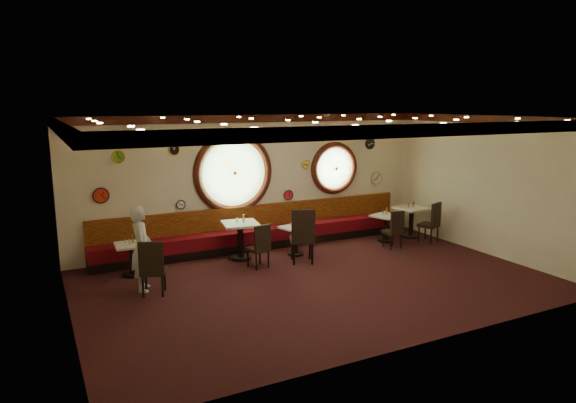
% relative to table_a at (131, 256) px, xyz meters
% --- Properties ---
extents(floor, '(9.00, 6.00, 0.00)m').
position_rel_table_a_xyz_m(floor, '(3.20, -2.02, -0.43)').
color(floor, black).
rests_on(floor, ground).
extents(ceiling, '(9.00, 6.00, 0.02)m').
position_rel_table_a_xyz_m(ceiling, '(3.20, -2.02, 2.77)').
color(ceiling, gold).
rests_on(ceiling, wall_back).
extents(wall_back, '(9.00, 0.02, 3.20)m').
position_rel_table_a_xyz_m(wall_back, '(3.20, 0.98, 1.17)').
color(wall_back, beige).
rests_on(wall_back, floor).
extents(wall_front, '(9.00, 0.02, 3.20)m').
position_rel_table_a_xyz_m(wall_front, '(3.20, -5.02, 1.17)').
color(wall_front, beige).
rests_on(wall_front, floor).
extents(wall_left, '(0.02, 6.00, 3.20)m').
position_rel_table_a_xyz_m(wall_left, '(-1.30, -2.02, 1.17)').
color(wall_left, beige).
rests_on(wall_left, floor).
extents(wall_right, '(0.02, 6.00, 3.20)m').
position_rel_table_a_xyz_m(wall_right, '(7.70, -2.02, 1.17)').
color(wall_right, beige).
rests_on(wall_right, floor).
extents(molding_back, '(9.00, 0.10, 0.18)m').
position_rel_table_a_xyz_m(molding_back, '(3.20, 0.93, 2.68)').
color(molding_back, '#351109').
rests_on(molding_back, wall_back).
extents(molding_front, '(9.00, 0.10, 0.18)m').
position_rel_table_a_xyz_m(molding_front, '(3.20, -4.97, 2.68)').
color(molding_front, '#351109').
rests_on(molding_front, wall_back).
extents(molding_left, '(0.10, 6.00, 0.18)m').
position_rel_table_a_xyz_m(molding_left, '(-1.25, -2.02, 2.68)').
color(molding_left, '#351109').
rests_on(molding_left, wall_back).
extents(molding_right, '(0.10, 6.00, 0.18)m').
position_rel_table_a_xyz_m(molding_right, '(7.65, -2.02, 2.68)').
color(molding_right, '#351109').
rests_on(molding_right, wall_back).
extents(banquette_base, '(8.00, 0.55, 0.20)m').
position_rel_table_a_xyz_m(banquette_base, '(3.20, 0.70, -0.33)').
color(banquette_base, black).
rests_on(banquette_base, floor).
extents(banquette_seat, '(8.00, 0.55, 0.30)m').
position_rel_table_a_xyz_m(banquette_seat, '(3.20, 0.70, -0.08)').
color(banquette_seat, '#590711').
rests_on(banquette_seat, banquette_base).
extents(banquette_back, '(8.00, 0.10, 0.55)m').
position_rel_table_a_xyz_m(banquette_back, '(3.20, 0.92, 0.32)').
color(banquette_back, '#5C0E07').
rests_on(banquette_back, wall_back).
extents(porthole_left_glass, '(1.66, 0.02, 1.66)m').
position_rel_table_a_xyz_m(porthole_left_glass, '(2.60, 0.97, 1.42)').
color(porthole_left_glass, '#77A865').
rests_on(porthole_left_glass, wall_back).
extents(porthole_left_frame, '(1.98, 0.18, 1.98)m').
position_rel_table_a_xyz_m(porthole_left_frame, '(2.60, 0.96, 1.42)').
color(porthole_left_frame, '#351109').
rests_on(porthole_left_frame, wall_back).
extents(porthole_left_ring, '(1.61, 0.03, 1.61)m').
position_rel_table_a_xyz_m(porthole_left_ring, '(2.60, 0.93, 1.42)').
color(porthole_left_ring, gold).
rests_on(porthole_left_ring, wall_back).
extents(porthole_right_glass, '(1.10, 0.02, 1.10)m').
position_rel_table_a_xyz_m(porthole_right_glass, '(5.40, 0.97, 1.37)').
color(porthole_right_glass, '#77A865').
rests_on(porthole_right_glass, wall_back).
extents(porthole_right_frame, '(1.38, 0.18, 1.38)m').
position_rel_table_a_xyz_m(porthole_right_frame, '(5.40, 0.96, 1.37)').
color(porthole_right_frame, '#351109').
rests_on(porthole_right_frame, wall_back).
extents(porthole_right_ring, '(1.09, 0.03, 1.09)m').
position_rel_table_a_xyz_m(porthole_right_ring, '(5.40, 0.93, 1.37)').
color(porthole_right_ring, gold).
rests_on(porthole_right_ring, wall_back).
extents(wall_clock_0, '(0.20, 0.03, 0.20)m').
position_rel_table_a_xyz_m(wall_clock_0, '(1.30, 0.94, 0.77)').
color(wall_clock_0, white).
rests_on(wall_clock_0, wall_back).
extents(wall_clock_1, '(0.26, 0.03, 0.26)m').
position_rel_table_a_xyz_m(wall_clock_1, '(-0.00, 0.94, 1.92)').
color(wall_clock_1, '#72AF23').
rests_on(wall_clock_1, wall_back).
extents(wall_clock_2, '(0.28, 0.03, 0.28)m').
position_rel_table_a_xyz_m(wall_clock_2, '(6.50, 0.94, 1.97)').
color(wall_clock_2, black).
rests_on(wall_clock_2, wall_back).
extents(wall_clock_3, '(0.32, 0.03, 0.32)m').
position_rel_table_a_xyz_m(wall_clock_3, '(-0.40, 0.94, 1.12)').
color(wall_clock_3, red).
rests_on(wall_clock_3, wall_back).
extents(wall_clock_4, '(0.22, 0.03, 0.22)m').
position_rel_table_a_xyz_m(wall_clock_4, '(4.55, 0.94, 1.52)').
color(wall_clock_4, '#FADE53').
rests_on(wall_clock_4, wall_back).
extents(wall_clock_5, '(0.34, 0.03, 0.34)m').
position_rel_table_a_xyz_m(wall_clock_5, '(6.75, 0.94, 1.02)').
color(wall_clock_5, white).
rests_on(wall_clock_5, wall_back).
extents(wall_clock_6, '(0.24, 0.03, 0.24)m').
position_rel_table_a_xyz_m(wall_clock_6, '(1.20, 0.94, 2.02)').
color(wall_clock_6, black).
rests_on(wall_clock_6, wall_back).
extents(wall_clock_7, '(0.24, 0.03, 0.24)m').
position_rel_table_a_xyz_m(wall_clock_7, '(4.05, 0.94, 0.77)').
color(wall_clock_7, red).
rests_on(wall_clock_7, wall_back).
extents(table_a, '(0.64, 0.64, 0.67)m').
position_rel_table_a_xyz_m(table_a, '(0.00, 0.00, 0.00)').
color(table_a, black).
rests_on(table_a, floor).
extents(table_b, '(0.89, 0.89, 0.85)m').
position_rel_table_a_xyz_m(table_b, '(2.40, 0.06, 0.11)').
color(table_b, black).
rests_on(table_b, floor).
extents(table_c, '(0.73, 0.73, 0.67)m').
position_rel_table_a_xyz_m(table_c, '(3.66, -0.20, -0.00)').
color(table_c, black).
rests_on(table_c, floor).
extents(table_d, '(0.78, 0.78, 0.69)m').
position_rel_table_a_xyz_m(table_d, '(6.25, -0.19, 0.01)').
color(table_d, black).
rests_on(table_d, floor).
extents(table_e, '(0.78, 0.78, 0.80)m').
position_rel_table_a_xyz_m(table_e, '(7.10, -0.16, 0.08)').
color(table_e, black).
rests_on(table_e, floor).
extents(chair_a, '(0.56, 0.56, 0.65)m').
position_rel_table_a_xyz_m(chair_a, '(0.14, -1.32, 0.17)').
color(chair_a, black).
rests_on(chair_a, floor).
extents(chair_b, '(0.48, 0.48, 0.60)m').
position_rel_table_a_xyz_m(chair_b, '(2.54, -0.73, 0.13)').
color(chair_b, black).
rests_on(chair_b, floor).
extents(chair_c, '(0.67, 0.67, 0.76)m').
position_rel_table_a_xyz_m(chair_c, '(3.49, -0.86, 0.28)').
color(chair_c, black).
rests_on(chair_c, floor).
extents(chair_d, '(0.41, 0.41, 0.58)m').
position_rel_table_a_xyz_m(chair_d, '(6.03, -0.82, 0.11)').
color(chair_d, black).
rests_on(chair_d, floor).
extents(chair_e, '(0.56, 0.56, 0.64)m').
position_rel_table_a_xyz_m(chair_e, '(7.23, -0.80, 0.17)').
color(chair_e, black).
rests_on(chair_e, floor).
extents(condiment_a_salt, '(0.03, 0.03, 0.09)m').
position_rel_table_a_xyz_m(condiment_a_salt, '(-0.09, 0.09, 0.29)').
color(condiment_a_salt, silver).
rests_on(condiment_a_salt, table_a).
extents(condiment_b_salt, '(0.04, 0.04, 0.11)m').
position_rel_table_a_xyz_m(condiment_b_salt, '(2.32, 0.06, 0.48)').
color(condiment_b_salt, silver).
rests_on(condiment_b_salt, table_b).
extents(condiment_c_salt, '(0.04, 0.04, 0.11)m').
position_rel_table_a_xyz_m(condiment_c_salt, '(3.60, -0.11, 0.30)').
color(condiment_c_salt, silver).
rests_on(condiment_c_salt, table_c).
extents(condiment_d_salt, '(0.04, 0.04, 0.11)m').
position_rel_table_a_xyz_m(condiment_d_salt, '(6.22, -0.10, 0.31)').
color(condiment_d_salt, silver).
rests_on(condiment_d_salt, table_d).
extents(condiment_a_pepper, '(0.04, 0.04, 0.11)m').
position_rel_table_a_xyz_m(condiment_a_pepper, '(-0.03, -0.03, 0.30)').
color(condiment_a_pepper, silver).
rests_on(condiment_a_pepper, table_a).
extents(condiment_b_pepper, '(0.04, 0.04, 0.11)m').
position_rel_table_a_xyz_m(condiment_b_pepper, '(2.43, -0.03, 0.48)').
color(condiment_b_pepper, silver).
rests_on(condiment_b_pepper, table_b).
extents(condiment_c_pepper, '(0.04, 0.04, 0.10)m').
position_rel_table_a_xyz_m(condiment_c_pepper, '(3.68, -0.19, 0.29)').
color(condiment_c_pepper, '#B9BABE').
rests_on(condiment_c_pepper, table_c).
extents(condiment_d_pepper, '(0.04, 0.04, 0.10)m').
position_rel_table_a_xyz_m(condiment_d_pepper, '(6.29, -0.18, 0.31)').
color(condiment_d_pepper, silver).
rests_on(condiment_d_pepper, table_d).
extents(condiment_a_bottle, '(0.05, 0.05, 0.17)m').
position_rel_table_a_xyz_m(condiment_a_bottle, '(0.05, 0.05, 0.34)').
color(condiment_a_bottle, gold).
rests_on(condiment_a_bottle, table_a).
extents(condiment_b_bottle, '(0.05, 0.05, 0.16)m').
position_rel_table_a_xyz_m(condiment_b_bottle, '(2.51, 0.12, 0.50)').
color(condiment_b_bottle, gold).
rests_on(condiment_b_bottle, table_b).
extents(condiment_c_bottle, '(0.05, 0.05, 0.15)m').
position_rel_table_a_xyz_m(condiment_c_bottle, '(3.71, -0.17, 0.32)').
color(condiment_c_bottle, gold).
rests_on(condiment_c_bottle, table_c).
extents(condiment_d_bottle, '(0.05, 0.05, 0.17)m').
position_rel_table_a_xyz_m(condiment_d_bottle, '(6.30, -0.13, 0.35)').
color(condiment_d_bottle, gold).
rests_on(condiment_d_bottle, table_d).
extents(condiment_e_salt, '(0.03, 0.03, 0.10)m').
position_rel_table_a_xyz_m(condiment_e_salt, '(7.01, -0.13, 0.42)').
color(condiment_e_salt, silver).
rests_on(condiment_e_salt, table_e).
extents(condiment_e_pepper, '(0.04, 0.04, 0.11)m').
position_rel_table_a_xyz_m(condiment_e_pepper, '(7.12, -0.17, 0.43)').
color(condiment_e_pepper, silver).
rests_on(condiment_e_pepper, table_e).
extents(condiment_e_bottle, '(0.04, 0.04, 0.14)m').
position_rel_table_a_xyz_m(condiment_e_bottle, '(7.18, -0.13, 0.44)').
color(condiment_e_bottle, gold).
rests_on(condiment_e_bottle, table_e).
extents(waiter, '(0.50, 0.66, 1.62)m').
position_rel_table_a_xyz_m(waiter, '(0.04, -0.91, 0.39)').
color(waiter, silver).
rests_on(waiter, floor).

